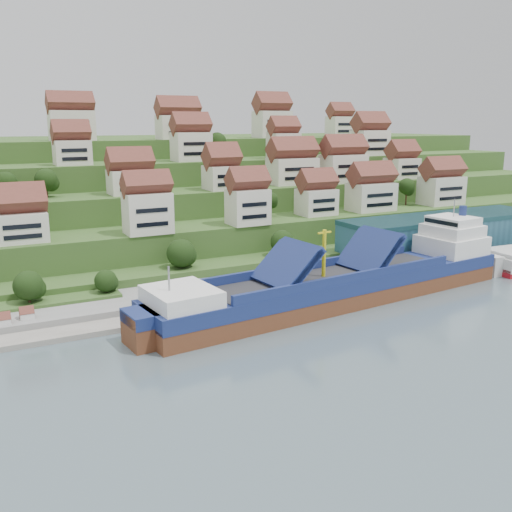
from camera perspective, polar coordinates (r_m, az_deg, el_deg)
ground at (r=118.37m, az=5.82°, el=-4.85°), size 300.00×300.00×0.00m
quay at (r=140.88m, az=9.36°, el=-1.52°), size 180.00×14.00×2.20m
pebble_beach at (r=112.15m, az=-23.90°, el=-6.74°), size 45.00×20.00×1.00m
hillside at (r=208.67m, az=-9.81°, el=5.95°), size 260.00×128.00×31.00m
hillside_village at (r=168.22m, az=-4.24°, el=9.04°), size 160.49×63.04×29.29m
hillside_trees at (r=150.37m, az=-6.22°, el=5.56°), size 137.49×62.61×30.52m
warehouse at (r=161.69m, az=18.19°, el=2.12°), size 60.00×15.00×10.00m
flagpole at (r=134.53m, az=10.06°, el=0.28°), size 1.28×0.16×8.00m
cargo_ship at (r=120.98m, az=9.18°, el=-2.79°), size 85.98×21.95×18.96m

